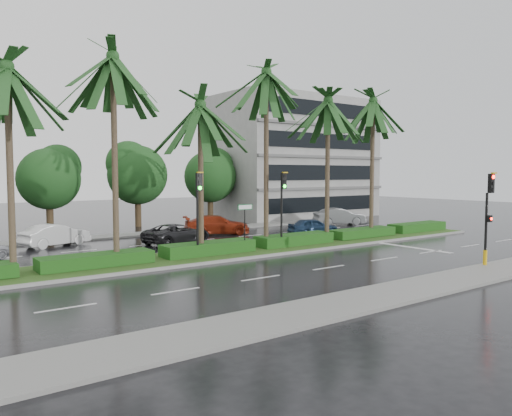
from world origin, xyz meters
TOP-DOWN VIEW (x-y plane):
  - ground at (0.00, 0.00)m, footprint 120.00×120.00m
  - near_sidewalk at (0.00, -10.20)m, footprint 40.00×2.40m
  - far_sidewalk at (0.00, 12.00)m, footprint 40.00×2.00m
  - median at (0.00, 1.00)m, footprint 36.00×4.00m
  - hedge at (0.00, 1.00)m, footprint 35.20×1.40m
  - lane_markings at (3.04, -0.43)m, footprint 34.00×13.06m
  - palm_row at (-1.25, 1.02)m, footprint 26.30×4.20m
  - signal_near at (6.00, -9.39)m, footprint 0.34×0.45m
  - signal_median_left at (-4.00, 0.30)m, footprint 0.34×0.42m
  - signal_median_right at (1.50, 0.30)m, footprint 0.34×0.42m
  - street_sign at (-1.00, 0.48)m, footprint 0.95×0.09m
  - bg_trees at (-0.28, 17.59)m, footprint 32.73×4.92m
  - building at (17.00, 18.00)m, footprint 16.00×10.00m
  - car_white at (-8.58, 9.79)m, footprint 2.68×4.38m
  - car_darkgrey at (-2.05, 6.48)m, footprint 3.08×4.90m
  - car_red at (2.45, 8.99)m, footprint 3.53×5.15m
  - car_blue at (7.79, 4.56)m, footprint 2.42×3.86m
  - car_grey at (14.54, 8.55)m, footprint 3.16×4.61m

SIDE VIEW (x-z plane):
  - ground at x=0.00m, z-range 0.00..0.00m
  - lane_markings at x=3.04m, z-range 0.00..0.01m
  - near_sidewalk at x=0.00m, z-range 0.00..0.12m
  - far_sidewalk at x=0.00m, z-range 0.00..0.12m
  - median at x=0.00m, z-range 0.00..0.16m
  - hedge at x=0.00m, z-range 0.15..0.75m
  - car_blue at x=7.79m, z-range 0.00..1.22m
  - car_darkgrey at x=-2.05m, z-range 0.00..1.26m
  - car_white at x=-8.58m, z-range 0.00..1.36m
  - car_red at x=2.45m, z-range 0.00..1.38m
  - car_grey at x=14.54m, z-range 0.00..1.44m
  - street_sign at x=-1.00m, z-range 0.82..3.42m
  - signal_near at x=6.00m, z-range 0.32..4.68m
  - signal_median_left at x=-4.00m, z-range 0.82..5.18m
  - signal_median_right at x=1.50m, z-range 0.82..5.18m
  - bg_trees at x=-0.28m, z-range 0.87..7.96m
  - building at x=17.00m, z-range 0.00..12.00m
  - palm_row at x=-1.25m, z-range 3.07..13.94m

